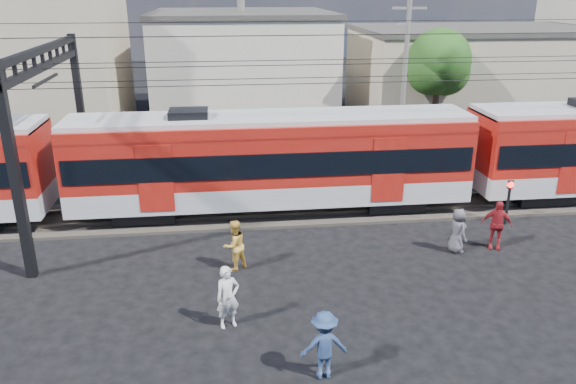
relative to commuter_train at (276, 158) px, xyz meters
name	(u,v)px	position (x,y,z in m)	size (l,w,h in m)	color
ground	(354,314)	(1.47, -8.00, -2.40)	(120.00, 120.00, 0.00)	black
track_bed	(311,210)	(1.47, 0.00, -2.34)	(70.00, 3.40, 0.12)	#2D2823
rail_near	(314,214)	(1.47, -0.75, -2.22)	(70.00, 0.12, 0.12)	#59544C
rail_far	(309,201)	(1.47, 0.75, -2.22)	(70.00, 0.12, 0.12)	#59544C
commuter_train	(276,158)	(0.00, 0.00, 0.00)	(50.30, 3.08, 4.17)	black
catenary	(85,95)	(-7.18, 0.00, 2.73)	(70.00, 9.30, 7.52)	black
building_west	(5,58)	(-15.53, 16.00, 2.25)	(14.28, 10.20, 9.30)	tan
building_midwest	(243,64)	(-0.53, 19.00, 1.25)	(12.24, 12.24, 7.30)	beige
building_mideast	(474,74)	(15.47, 16.00, 0.75)	(16.32, 10.20, 6.30)	tan
utility_pole_mid	(405,76)	(7.47, 7.00, 2.13)	(1.80, 0.24, 8.50)	slate
tree_near	(441,64)	(10.66, 10.09, 2.26)	(3.82, 3.64, 6.72)	#382619
pedestrian_a	(228,297)	(-2.16, -8.15, -1.48)	(0.67, 0.44, 1.84)	silver
pedestrian_b	(234,245)	(-1.89, -4.77, -1.53)	(0.85, 0.66, 1.75)	gold
pedestrian_c	(324,345)	(0.10, -10.58, -1.51)	(1.15, 0.66, 1.79)	navy
pedestrian_d	(496,225)	(7.52, -4.28, -1.48)	(1.08, 0.45, 1.84)	maroon
pedestrian_e	(458,231)	(6.02, -4.40, -1.58)	(0.80, 0.52, 1.64)	#4B4B50
crossing_signal	(509,194)	(8.97, -2.27, -1.12)	(0.27, 0.27, 1.84)	black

